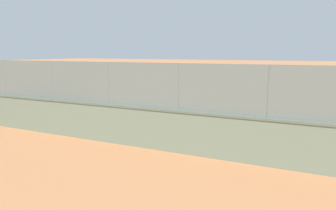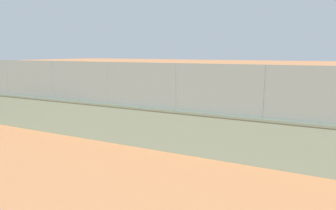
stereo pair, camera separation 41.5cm
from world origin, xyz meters
name	(u,v)px [view 1 (the left image)]	position (x,y,z in m)	size (l,w,h in m)	color
ground_plane	(212,107)	(0.00, 0.00, 0.00)	(260.00, 260.00, 0.00)	#B27247
perimeter_wall	(81,119)	(2.93, 10.16, 0.84)	(29.54, 0.77, 1.67)	slate
fence_panel_on_wall	(79,82)	(2.93, 10.16, 2.55)	(29.01, 0.47, 1.77)	slate
player_crossing_court	(275,101)	(-4.36, 1.52, 0.96)	(1.27, 0.76, 1.63)	#B2B2B2
player_baseline_waiting	(158,100)	(1.94, 4.50, 0.99)	(0.97, 0.90, 1.67)	black
player_near_wall_returning	(169,114)	(-0.19, 7.48, 0.86)	(0.75, 0.67, 1.48)	#B2B2B2
sports_ball	(297,125)	(-5.78, 3.60, 0.07)	(0.14, 0.14, 0.14)	orange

